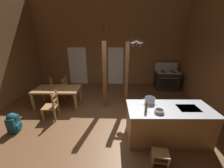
# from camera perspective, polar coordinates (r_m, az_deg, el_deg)

# --- Properties ---
(ground_plane) EXTENTS (8.57, 8.43, 0.10)m
(ground_plane) POSITION_cam_1_polar(r_m,az_deg,el_deg) (4.56, -4.55, -16.92)
(ground_plane) COLOR brown
(wall_back) EXTENTS (8.57, 0.14, 4.66)m
(wall_back) POSITION_cam_1_polar(r_m,az_deg,el_deg) (7.53, -1.44, 17.29)
(wall_back) COLOR brown
(wall_back) RESTS_ON ground_plane
(glazed_door_back_left) EXTENTS (1.00, 0.01, 2.05)m
(glazed_door_back_left) POSITION_cam_1_polar(r_m,az_deg,el_deg) (7.94, -14.20, 7.33)
(glazed_door_back_left) COLOR white
(glazed_door_back_left) RESTS_ON ground_plane
(glazed_panel_back_right) EXTENTS (0.84, 0.01, 2.05)m
(glazed_panel_back_right) POSITION_cam_1_polar(r_m,az_deg,el_deg) (7.61, 1.55, 7.41)
(glazed_panel_back_right) COLOR white
(glazed_panel_back_right) RESTS_ON ground_plane
(kitchen_island) EXTENTS (2.19, 1.04, 0.93)m
(kitchen_island) POSITION_cam_1_polar(r_m,az_deg,el_deg) (4.05, 22.31, -15.02)
(kitchen_island) COLOR #9E7044
(kitchen_island) RESTS_ON ground_plane
(stove_range) EXTENTS (1.17, 0.86, 1.32)m
(stove_range) POSITION_cam_1_polar(r_m,az_deg,el_deg) (7.59, 22.01, 1.64)
(stove_range) COLOR black
(stove_range) RESTS_ON ground_plane
(support_post_with_pot_rack) EXTENTS (0.62, 0.23, 3.01)m
(support_post_with_pot_rack) POSITION_cam_1_polar(r_m,az_deg,el_deg) (5.12, 6.66, 7.78)
(support_post_with_pot_rack) COLOR brown
(support_post_with_pot_rack) RESTS_ON ground_plane
(support_post_center) EXTENTS (0.14, 0.14, 3.01)m
(support_post_center) POSITION_cam_1_polar(r_m,az_deg,el_deg) (4.94, -3.16, 6.12)
(support_post_center) COLOR brown
(support_post_center) RESTS_ON ground_plane
(step_stool) EXTENTS (0.39, 0.33, 0.30)m
(step_stool) POSITION_cam_1_polar(r_m,az_deg,el_deg) (3.52, 19.53, -26.92)
(step_stool) COLOR #9E7044
(step_stool) RESTS_ON ground_plane
(dining_table) EXTENTS (1.73, 0.97, 0.74)m
(dining_table) POSITION_cam_1_polar(r_m,az_deg,el_deg) (5.67, -22.03, -2.57)
(dining_table) COLOR #9E7044
(dining_table) RESTS_ON ground_plane
(ladderback_chair_near_window) EXTENTS (0.48, 0.48, 0.95)m
(ladderback_chair_near_window) POSITION_cam_1_polar(r_m,az_deg,el_deg) (4.99, -24.11, -8.50)
(ladderback_chair_near_window) COLOR #9E7044
(ladderback_chair_near_window) RESTS_ON ground_plane
(ladderback_chair_by_post) EXTENTS (0.61, 0.61, 0.95)m
(ladderback_chair_by_post) POSITION_cam_1_polar(r_m,az_deg,el_deg) (6.60, -22.90, -1.42)
(ladderback_chair_by_post) COLOR #9E7044
(ladderback_chair_by_post) RESTS_ON ground_plane
(ladderback_chair_at_table_end) EXTENTS (0.45, 0.45, 0.95)m
(ladderback_chair_at_table_end) POSITION_cam_1_polar(r_m,az_deg,el_deg) (6.35, -17.93, -1.60)
(ladderback_chair_at_table_end) COLOR #9E7044
(ladderback_chair_at_table_end) RESTS_ON ground_plane
(backpack) EXTENTS (0.33, 0.34, 0.60)m
(backpack) POSITION_cam_1_polar(r_m,az_deg,el_deg) (4.97, -36.22, -12.77)
(backpack) COLOR #194756
(backpack) RESTS_ON ground_plane
(stockpot_on_counter) EXTENTS (0.35, 0.28, 0.17)m
(stockpot_on_counter) POSITION_cam_1_polar(r_m,az_deg,el_deg) (3.84, 15.65, -6.62)
(stockpot_on_counter) COLOR #A8AAB2
(stockpot_on_counter) RESTS_ON kitchen_island
(mixing_bowl_on_counter) EXTENTS (0.23, 0.23, 0.08)m
(mixing_bowl_on_counter) POSITION_cam_1_polar(r_m,az_deg,el_deg) (3.49, 19.29, -10.75)
(mixing_bowl_on_counter) COLOR #B2A893
(mixing_bowl_on_counter) RESTS_ON kitchen_island
(bottle_tall_on_counter) EXTENTS (0.07, 0.07, 0.31)m
(bottle_tall_on_counter) POSITION_cam_1_polar(r_m,az_deg,el_deg) (3.41, 14.22, -9.35)
(bottle_tall_on_counter) COLOR brown
(bottle_tall_on_counter) RESTS_ON kitchen_island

